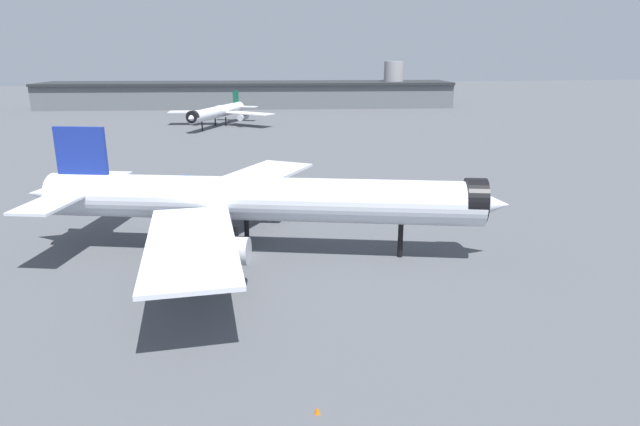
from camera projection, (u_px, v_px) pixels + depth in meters
ground at (246, 257)px, 74.35m from camera, size 900.00×900.00×0.00m
airliner_near_gate at (258, 200)px, 74.16m from camera, size 65.48×58.55×17.29m
airliner_far_taxiway at (218, 112)px, 206.57m from camera, size 40.05×44.43×12.31m
terminal_building at (253, 94)px, 281.50m from camera, size 210.54×57.02×23.05m
service_truck_front at (176, 184)px, 109.48m from camera, size 5.80×3.32×3.00m
traffic_cone_near_nose at (317, 410)px, 41.99m from camera, size 0.48×0.48×0.60m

